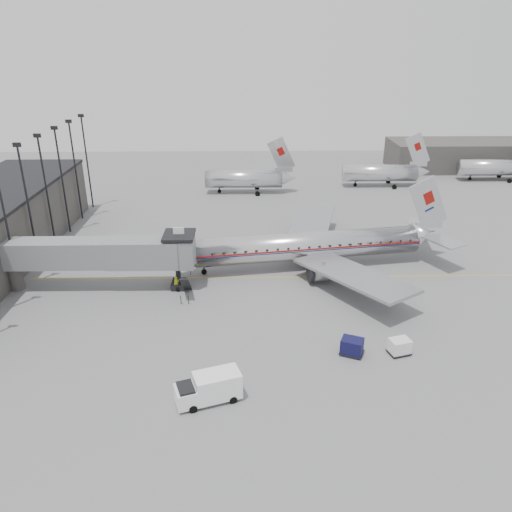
{
  "coord_description": "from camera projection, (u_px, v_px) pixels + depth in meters",
  "views": [
    {
      "loc": [
        -1.57,
        -47.32,
        25.79
      ],
      "look_at": [
        -0.5,
        4.97,
        3.2
      ],
      "focal_mm": 35.0,
      "sensor_mm": 36.0,
      "label": 1
    }
  ],
  "objects": [
    {
      "name": "jet_bridge",
      "position": [
        110.0,
        254.0,
        55.08
      ],
      "size": [
        21.0,
        6.2,
        7.1
      ],
      "color": "#5C5F61",
      "rests_on": "ground"
    },
    {
      "name": "ground",
      "position": [
        262.0,
        301.0,
        53.69
      ],
      "size": [
        160.0,
        160.0,
        0.0
      ],
      "primitive_type": "plane",
      "color": "slate",
      "rests_on": "ground"
    },
    {
      "name": "distant_aircraft_near",
      "position": [
        245.0,
        178.0,
        91.12
      ],
      "size": [
        16.39,
        3.2,
        10.26
      ],
      "color": "silver",
      "rests_on": "ground"
    },
    {
      "name": "baggage_cart_navy",
      "position": [
        352.0,
        346.0,
        44.33
      ],
      "size": [
        2.42,
        2.17,
        1.56
      ],
      "rotation": [
        0.0,
        0.0,
        -0.4
      ],
      "color": "#0D0D34",
      "rests_on": "ground"
    },
    {
      "name": "baggage_cart_white",
      "position": [
        400.0,
        346.0,
        44.43
      ],
      "size": [
        2.18,
        1.87,
        1.46
      ],
      "rotation": [
        0.0,
        0.0,
        0.28
      ],
      "color": "silver",
      "rests_on": "ground"
    },
    {
      "name": "ramp_worker",
      "position": [
        176.0,
        283.0,
        55.82
      ],
      "size": [
        0.72,
        0.64,
        1.67
      ],
      "primitive_type": "imported",
      "rotation": [
        0.0,
        0.0,
        0.48
      ],
      "color": "#B5C417",
      "rests_on": "ground"
    },
    {
      "name": "service_van",
      "position": [
        209.0,
        388.0,
        38.41
      ],
      "size": [
        5.38,
        3.42,
        2.37
      ],
      "rotation": [
        0.0,
        0.0,
        0.32
      ],
      "color": "white",
      "rests_on": "ground"
    },
    {
      "name": "distant_aircraft_far",
      "position": [
        495.0,
        167.0,
        99.41
      ],
      "size": [
        16.39,
        3.2,
        10.26
      ],
      "color": "silver",
      "rests_on": "ground"
    },
    {
      "name": "apron_line",
      "position": [
        285.0,
        277.0,
        59.25
      ],
      "size": [
        60.0,
        0.15,
        0.01
      ],
      "primitive_type": "cube",
      "rotation": [
        0.0,
        0.0,
        1.57
      ],
      "color": "gold",
      "rests_on": "ground"
    },
    {
      "name": "hangar",
      "position": [
        460.0,
        155.0,
        108.42
      ],
      "size": [
        30.0,
        12.0,
        6.0
      ],
      "primitive_type": "cube",
      "color": "#3D3A38",
      "rests_on": "ground"
    },
    {
      "name": "floodlight_masts",
      "position": [
        37.0,
        194.0,
        61.79
      ],
      "size": [
        0.9,
        42.25,
        15.25
      ],
      "color": "black",
      "rests_on": "ground"
    },
    {
      "name": "airliner",
      "position": [
        314.0,
        246.0,
        61.09
      ],
      "size": [
        34.37,
        31.61,
        10.92
      ],
      "rotation": [
        0.0,
        0.0,
        0.16
      ],
      "color": "silver",
      "rests_on": "ground"
    },
    {
      "name": "distant_aircraft_mid",
      "position": [
        381.0,
        172.0,
        95.28
      ],
      "size": [
        16.39,
        3.2,
        10.26
      ],
      "color": "silver",
      "rests_on": "ground"
    }
  ]
}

